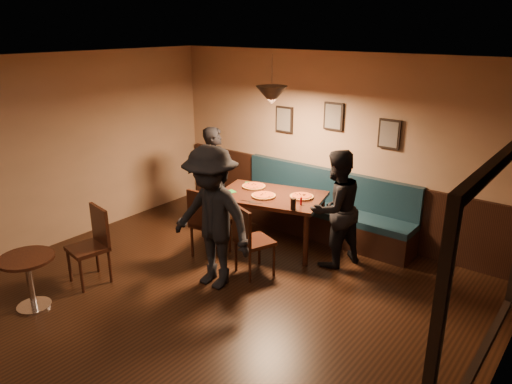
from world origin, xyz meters
TOP-DOWN VIEW (x-y plane):
  - floor at (0.00, 0.00)m, footprint 7.00×7.00m
  - ceiling at (0.00, 0.00)m, footprint 7.00×7.00m
  - wall_back at (0.00, 3.50)m, footprint 6.00×0.00m
  - wall_left at (-3.00, 0.00)m, footprint 0.00×7.00m
  - wall_right at (3.00, 0.00)m, footprint 0.00×7.00m
  - wainscot at (0.00, 3.47)m, footprint 5.88×0.06m
  - booth_bench at (0.00, 3.20)m, footprint 3.00×0.60m
  - window_frame at (2.96, 0.50)m, footprint 0.06×2.56m
  - window_glass at (2.93, 0.50)m, footprint 0.00×2.40m
  - picture_left at (-0.90, 3.47)m, footprint 0.32×0.04m
  - picture_center at (0.00, 3.47)m, footprint 0.32×0.04m
  - picture_right at (0.90, 3.47)m, footprint 0.32×0.04m
  - pendant_lamp at (-0.38, 2.40)m, footprint 0.44×0.44m
  - dining_table at (-0.38, 2.40)m, footprint 1.71×1.33m
  - chair_near_left at (-0.88, 1.64)m, footprint 0.50×0.50m
  - chair_near_right at (-0.04, 1.58)m, footprint 0.56×0.56m
  - diner_left at (-1.49, 2.44)m, footprint 0.55×0.69m
  - diner_right at (0.65, 2.47)m, footprint 0.86×0.96m
  - diner_front at (-0.28, 1.03)m, footprint 1.19×0.69m
  - pizza_a at (-0.78, 2.51)m, footprint 0.37×0.37m
  - pizza_b at (-0.41, 2.26)m, footprint 0.43×0.43m
  - pizza_c at (0.04, 2.57)m, footprint 0.39×0.39m
  - soda_glass at (0.20, 2.11)m, footprint 0.09×0.09m
  - tabasco_bottle at (0.19, 2.32)m, footprint 0.04×0.04m
  - napkin_a at (-0.96, 2.62)m, footprint 0.19×0.19m
  - napkin_b at (-0.94, 2.14)m, footprint 0.18×0.18m
  - cutlery_set at (-0.41, 1.99)m, footprint 0.20×0.10m
  - cafe_table at (-1.59, -0.67)m, footprint 0.83×0.83m
  - cafe_chair_far at (-1.58, 0.09)m, footprint 0.51×0.51m

SIDE VIEW (x-z plane):
  - floor at x=0.00m, z-range 0.00..0.00m
  - cafe_table at x=-1.59m, z-range 0.00..0.66m
  - dining_table at x=-0.38m, z-range 0.00..0.81m
  - chair_near_right at x=-0.04m, z-range 0.00..0.97m
  - cafe_chair_far at x=-1.58m, z-range 0.00..0.99m
  - wainscot at x=0.00m, z-range 0.00..1.00m
  - booth_bench at x=0.00m, z-range 0.00..1.00m
  - chair_near_left at x=-0.88m, z-range 0.00..1.02m
  - cutlery_set at x=-0.41m, z-range 0.81..0.82m
  - napkin_a at x=-0.96m, z-range 0.81..0.82m
  - napkin_b at x=-0.94m, z-range 0.81..0.82m
  - diner_right at x=0.65m, z-range 0.00..1.63m
  - pizza_c at x=0.04m, z-range 0.81..0.85m
  - pizza_b at x=-0.41m, z-range 0.81..0.85m
  - pizza_a at x=-0.78m, z-range 0.81..0.85m
  - diner_left at x=-1.49m, z-range 0.00..1.67m
  - tabasco_bottle at x=0.19m, z-range 0.81..0.94m
  - soda_glass at x=0.20m, z-range 0.81..0.97m
  - diner_front at x=-0.28m, z-range 0.00..1.83m
  - wall_back at x=0.00m, z-range -1.60..4.40m
  - wall_left at x=-3.00m, z-range -2.10..4.90m
  - wall_right at x=3.00m, z-range -2.10..4.90m
  - window_frame at x=2.96m, z-range 0.57..2.43m
  - window_glass at x=2.93m, z-range 0.30..2.70m
  - picture_left at x=-0.90m, z-range 1.49..1.91m
  - picture_right at x=0.90m, z-range 1.49..1.91m
  - picture_center at x=0.00m, z-range 1.64..2.06m
  - pendant_lamp at x=-0.38m, z-range 2.12..2.38m
  - ceiling at x=0.00m, z-range 2.80..2.80m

